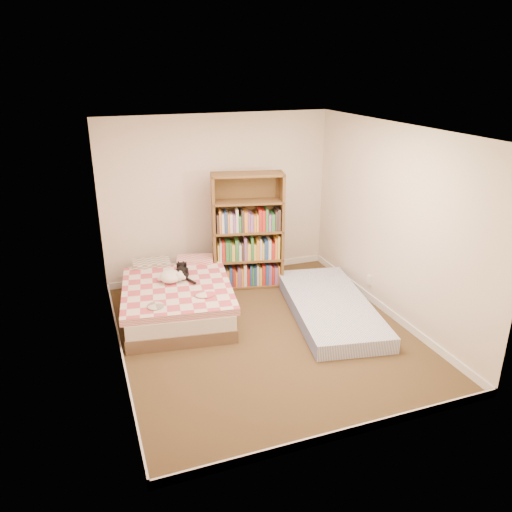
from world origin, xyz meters
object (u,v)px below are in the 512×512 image
object	(u,v)px
floor_mattress	(330,307)
black_cat	(182,271)
bed	(177,297)
white_dog	(171,277)
bookshelf	(247,247)

from	to	relation	value
floor_mattress	black_cat	world-z (taller)	black_cat
bed	white_dog	distance (m)	0.31
black_cat	white_dog	distance (m)	0.24
floor_mattress	black_cat	bearing A→B (deg)	163.39
black_cat	bookshelf	bearing A→B (deg)	26.88
floor_mattress	black_cat	size ratio (longest dim) A/B	3.58
floor_mattress	bookshelf	bearing A→B (deg)	129.86
bed	white_dog	size ratio (longest dim) A/B	5.65
bed	bookshelf	world-z (taller)	bookshelf
bookshelf	white_dog	distance (m)	1.36
black_cat	bed	bearing A→B (deg)	-119.13
bookshelf	floor_mattress	xyz separation A→B (m)	(0.73, -1.29, -0.51)
bed	black_cat	world-z (taller)	black_cat
bookshelf	floor_mattress	world-z (taller)	bookshelf
white_dog	black_cat	bearing A→B (deg)	30.14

